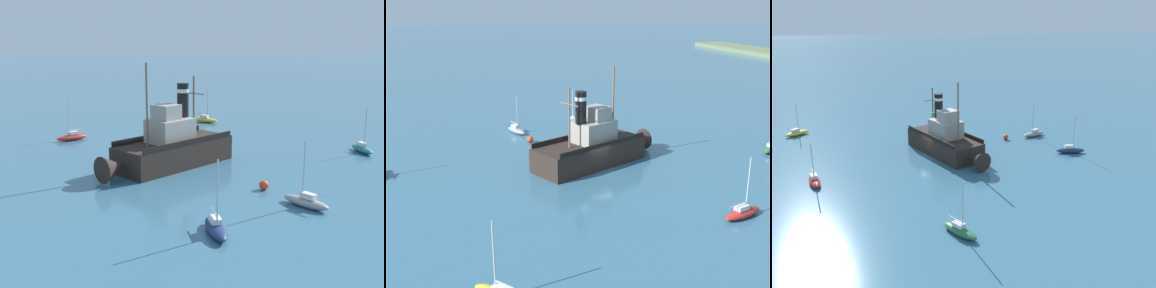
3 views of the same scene
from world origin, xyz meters
The scene contains 8 objects.
ground_plane centered at (0.00, 0.00, 0.00)m, with size 600.00×600.00×0.00m, color #38667F.
old_tugboat centered at (-2.20, 0.10, 1.83)m, with size 9.24×14.45×9.90m.
sailboat_red centered at (13.31, 7.29, 0.43)m, with size 2.19×3.96×4.90m.
sailboat_navy centered at (-18.49, 2.35, 0.43)m, with size 3.93×1.68×4.90m.
sailboat_teal centered at (-3.90, -20.99, 0.43)m, with size 3.93×1.74×4.90m.
sailboat_grey centered at (-16.25, -5.74, 0.43)m, with size 3.94×2.43×4.90m.
sailboat_yellow centered at (19.10, -12.28, 0.43)m, with size 3.62×3.29×4.90m.
mooring_buoy centered at (-11.61, -4.85, 0.39)m, with size 0.78×0.78×0.78m, color red.
Camera 1 is at (-44.33, 13.65, 12.06)m, focal length 45.00 mm.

